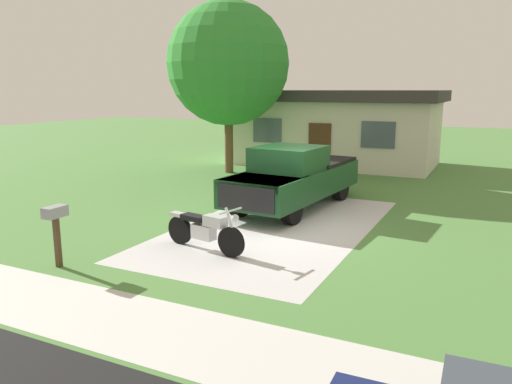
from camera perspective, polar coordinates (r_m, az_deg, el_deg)
The scene contains 8 objects.
ground_plane at distance 13.05m, azimuth 2.41°, elevation -4.03°, with size 80.00×80.00×0.00m, color #4D7E3C.
driveway_pad at distance 13.05m, azimuth 2.41°, elevation -4.02°, with size 4.58×8.47×0.01m, color #BEBEBE.
sidewalk_strip at distance 8.24m, azimuth -15.06°, elevation -14.09°, with size 36.00×1.80×0.01m, color silver.
motorcycle at distance 11.13m, azimuth -5.88°, elevation -4.34°, with size 2.19×0.80×1.09m.
pickup_truck at distance 15.10m, azimuth 4.54°, elevation 1.81°, with size 2.48×5.77×1.90m.
mailbox at distance 10.69m, azimuth -22.02°, elevation -3.01°, with size 0.26×0.48×1.26m.
shade_tree at distance 21.35m, azimuth -3.23°, elevation 14.48°, with size 5.12×5.12×7.15m.
neighbor_house at distance 24.31m, azimuth 9.27°, elevation 7.42°, with size 9.60×5.60×3.50m.
Camera 1 is at (5.00, -11.53, 3.53)m, focal length 34.85 mm.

